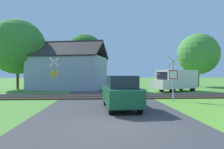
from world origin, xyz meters
TOP-DOWN VIEW (x-y plane):
  - ground_plane at (0.00, 0.00)m, footprint 160.00×160.00m
  - road_asphalt at (0.00, 2.00)m, footprint 6.93×80.00m
  - rail_track at (0.00, 8.93)m, footprint 60.00×2.60m
  - stop_sign_near at (4.55, 6.70)m, footprint 0.87×0.21m
  - crossing_sign_far at (-4.62, 11.29)m, footprint 0.87×0.17m
  - house at (-4.25, 17.59)m, footprint 9.70×8.34m
  - tree_far at (13.37, 20.79)m, footprint 5.77×5.77m
  - tree_center at (-2.68, 21.46)m, footprint 5.70×5.70m
  - tree_left at (-10.33, 17.51)m, footprint 6.50×6.50m
  - mail_truck at (7.42, 13.68)m, footprint 5.22×3.76m
  - parked_car at (0.62, 3.77)m, footprint 1.90×4.10m

SIDE VIEW (x-z plane):
  - ground_plane at x=0.00m, z-range 0.00..0.00m
  - road_asphalt at x=0.00m, z-range 0.00..0.01m
  - rail_track at x=0.00m, z-range -0.05..0.17m
  - parked_car at x=0.62m, z-range 0.00..1.78m
  - mail_truck at x=7.42m, z-range 0.12..2.36m
  - stop_sign_near at x=4.55m, z-range 0.19..3.33m
  - crossing_sign_far at x=-4.62m, z-range 0.24..3.59m
  - house at x=-4.25m, z-range -0.83..5.01m
  - tree_center at x=-2.68m, z-range 0.83..8.21m
  - tree_far at x=13.37m, z-range 0.87..8.40m
  - tree_left at x=-10.33m, z-range 0.89..9.19m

